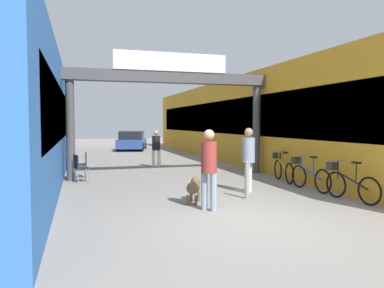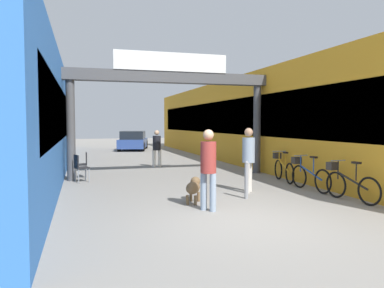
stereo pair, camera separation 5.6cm
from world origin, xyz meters
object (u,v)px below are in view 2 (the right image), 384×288
(bicycle_blue_second, at_px, (308,175))
(bollard_post_metal, at_px, (246,179))
(pedestrian_carrying_crate, at_px, (157,146))
(cafe_chair_black_nearer, at_px, (80,166))
(pedestrian_with_dog, at_px, (208,164))
(bicycle_black_nearest, at_px, (348,183))
(pedestrian_companion, at_px, (248,155))
(bicycle_orange_third, at_px, (283,168))
(parked_car_blue, at_px, (133,141))
(cafe_chair_black_farther, at_px, (83,162))
(dog_on_leash, at_px, (194,187))

(bicycle_blue_second, xyz_separation_m, bollard_post_metal, (-2.18, -0.61, 0.05))
(pedestrian_carrying_crate, distance_m, bollard_post_metal, 7.20)
(cafe_chair_black_nearer, bearing_deg, pedestrian_with_dog, -60.71)
(pedestrian_carrying_crate, xyz_separation_m, bicycle_black_nearest, (3.16, -8.06, -0.47))
(pedestrian_companion, height_order, bicycle_black_nearest, pedestrian_companion)
(pedestrian_carrying_crate, distance_m, bicycle_blue_second, 7.22)
(bicycle_black_nearest, relative_size, bicycle_orange_third, 1.01)
(pedestrian_companion, relative_size, parked_car_blue, 0.41)
(bicycle_blue_second, distance_m, parked_car_blue, 17.44)
(pedestrian_with_dog, distance_m, cafe_chair_black_nearer, 5.51)
(cafe_chair_black_nearer, bearing_deg, pedestrian_carrying_crate, 46.22)
(bicycle_orange_third, xyz_separation_m, bollard_post_metal, (-2.32, -2.24, 0.05))
(bicycle_black_nearest, height_order, cafe_chair_black_farther, bicycle_black_nearest)
(bicycle_black_nearest, height_order, bollard_post_metal, bicycle_black_nearest)
(pedestrian_with_dog, height_order, bollard_post_metal, pedestrian_with_dog)
(bollard_post_metal, height_order, cafe_chair_black_nearer, bollard_post_metal)
(pedestrian_carrying_crate, bearing_deg, bicycle_orange_third, -56.87)
(parked_car_blue, bearing_deg, cafe_chair_black_nearer, -104.27)
(bollard_post_metal, bearing_deg, bicycle_orange_third, 43.99)
(pedestrian_companion, distance_m, pedestrian_carrying_crate, 6.49)
(pedestrian_with_dog, xyz_separation_m, dog_on_leash, (-0.07, 0.88, -0.64))
(cafe_chair_black_farther, height_order, parked_car_blue, parked_car_blue)
(cafe_chair_black_nearer, bearing_deg, bicycle_orange_third, -14.27)
(pedestrian_companion, bearing_deg, cafe_chair_black_nearer, 145.27)
(cafe_chair_black_nearer, bearing_deg, pedestrian_companion, -34.73)
(bollard_post_metal, relative_size, cafe_chair_black_farther, 1.07)
(bicycle_blue_second, relative_size, bicycle_orange_third, 1.01)
(pedestrian_carrying_crate, distance_m, cafe_chair_black_farther, 3.83)
(dog_on_leash, height_order, cafe_chair_black_nearer, cafe_chair_black_nearer)
(pedestrian_with_dog, xyz_separation_m, cafe_chair_black_nearer, (-2.69, 4.79, -0.47))
(pedestrian_companion, xyz_separation_m, bicycle_orange_third, (1.90, 1.46, -0.58))
(bicycle_orange_third, bearing_deg, bollard_post_metal, -136.01)
(pedestrian_carrying_crate, bearing_deg, cafe_chair_black_nearer, -133.78)
(bicycle_black_nearest, relative_size, parked_car_blue, 0.39)
(cafe_chair_black_farther, bearing_deg, pedestrian_companion, -43.09)
(parked_car_blue, bearing_deg, bicycle_orange_third, -79.91)
(pedestrian_with_dog, distance_m, parked_car_blue, 18.82)
(dog_on_leash, xyz_separation_m, bicycle_orange_third, (3.72, 2.30, 0.07))
(pedestrian_companion, relative_size, pedestrian_carrying_crate, 1.11)
(pedestrian_companion, xyz_separation_m, cafe_chair_black_farther, (-4.31, 4.03, -0.47))
(pedestrian_carrying_crate, bearing_deg, cafe_chair_black_farther, -142.43)
(pedestrian_companion, bearing_deg, pedestrian_carrying_crate, 101.47)
(bollard_post_metal, bearing_deg, parked_car_blue, 91.48)
(cafe_chair_black_nearer, bearing_deg, parked_car_blue, 75.73)
(pedestrian_with_dog, height_order, parked_car_blue, pedestrian_with_dog)
(pedestrian_carrying_crate, xyz_separation_m, parked_car_blue, (0.42, 10.72, -0.26))
(bollard_post_metal, relative_size, cafe_chair_black_nearer, 1.07)
(bicycle_black_nearest, height_order, bicycle_blue_second, same)
(bicycle_black_nearest, relative_size, bollard_post_metal, 1.76)
(bicycle_black_nearest, distance_m, bicycle_orange_third, 3.17)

